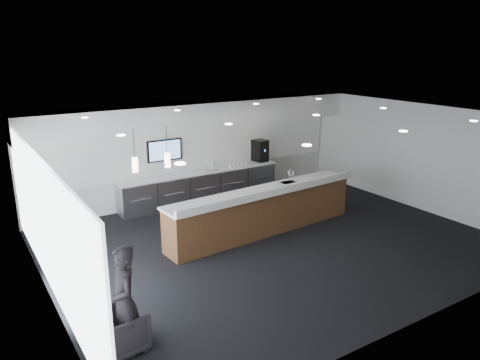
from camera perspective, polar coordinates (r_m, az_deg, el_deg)
ground at (r=11.31m, az=3.97°, el=-7.64°), size 10.00×10.00×0.00m
ceiling at (r=10.46m, az=4.29°, el=7.56°), size 10.00×8.00×0.02m
back_wall at (r=14.10m, az=-5.58°, el=3.59°), size 10.00×0.02×3.00m
left_wall at (r=8.92m, az=-22.81°, el=-5.24°), size 0.02×8.00×3.00m
right_wall at (r=14.26m, az=20.54°, el=2.76°), size 0.02×8.00×3.00m
soffit_bulkhead at (r=13.50m, az=-4.84°, el=8.01°), size 10.00×0.90×0.70m
alcove_panel at (r=14.05m, az=-5.54°, el=3.96°), size 9.80×0.06×1.40m
window_blinds_wall at (r=8.93m, az=-22.56°, el=-5.19°), size 0.04×7.36×2.55m
back_credenza at (r=14.05m, az=-4.80°, el=-0.75°), size 5.06×0.66×0.95m
wall_tv at (r=13.57m, az=-9.18°, el=3.61°), size 1.05×0.08×0.62m
pendant_left at (r=10.12m, az=-9.56°, el=2.75°), size 0.12×0.12×0.30m
pendant_right at (r=9.88m, az=-13.29°, el=2.21°), size 0.12×0.12×0.30m
ceiling_can_lights at (r=10.47m, az=4.29°, el=7.40°), size 7.00×5.00×0.02m
service_counter at (r=11.71m, az=2.84°, el=-3.74°), size 5.41×1.24×1.49m
coffee_machine at (r=15.01m, az=2.46°, el=3.61°), size 0.45×0.55×0.69m
info_sign_left at (r=13.91m, az=-3.53°, el=1.65°), size 0.18×0.02×0.25m
info_sign_right at (r=13.97m, az=-3.10°, el=1.76°), size 0.20×0.07×0.26m
armchair at (r=7.76m, az=-14.44°, el=-17.36°), size 0.83×0.81×0.68m
lounge_guest at (r=7.44m, az=-13.93°, el=-14.13°), size 0.47×0.67×1.75m
cup_0 at (r=14.53m, az=0.65°, el=2.02°), size 0.11×0.11×0.10m
cup_1 at (r=14.46m, az=0.19°, el=1.95°), size 0.15×0.15×0.10m
cup_2 at (r=14.38m, az=-0.28°, el=1.88°), size 0.13×0.13×0.10m
cup_3 at (r=14.31m, az=-0.76°, el=1.80°), size 0.14×0.14×0.10m
cup_4 at (r=14.24m, az=-1.24°, el=1.73°), size 0.15×0.15×0.10m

